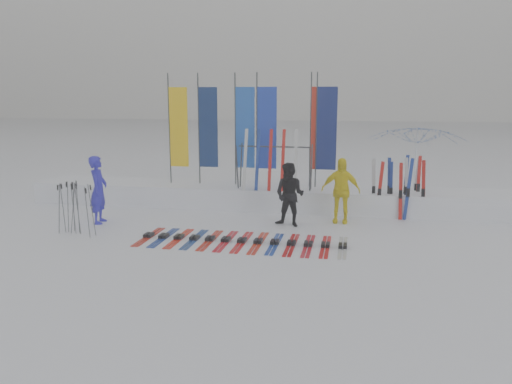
% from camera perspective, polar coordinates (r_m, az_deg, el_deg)
% --- Properties ---
extents(ground, '(120.00, 120.00, 0.00)m').
position_cam_1_polar(ground, '(10.06, -2.90, -7.24)').
color(ground, white).
rests_on(ground, ground).
extents(snow_bank, '(14.00, 1.60, 0.60)m').
position_cam_1_polar(snow_bank, '(14.35, 1.53, -0.53)').
color(snow_bank, white).
rests_on(snow_bank, ground).
extents(person_blue, '(0.51, 0.68, 1.69)m').
position_cam_1_polar(person_blue, '(13.02, -17.55, 0.25)').
color(person_blue, '#2520BF').
rests_on(person_blue, ground).
extents(person_black, '(0.89, 0.78, 1.56)m').
position_cam_1_polar(person_black, '(12.14, 3.87, -0.32)').
color(person_black, black).
rests_on(person_black, ground).
extents(person_yellow, '(0.98, 0.45, 1.64)m').
position_cam_1_polar(person_yellow, '(12.64, 9.65, 0.18)').
color(person_yellow, '#FFEC10').
rests_on(person_yellow, ground).
extents(tent_canopy, '(3.51, 3.54, 2.41)m').
position_cam_1_polar(tent_canopy, '(14.60, 17.67, 2.77)').
color(tent_canopy, white).
rests_on(tent_canopy, ground).
extents(ski_row, '(4.50, 1.70, 0.07)m').
position_cam_1_polar(ski_row, '(10.91, -1.51, -5.60)').
color(ski_row, '#AD1A0D').
rests_on(ski_row, ground).
extents(pole_cluster, '(0.96, 0.47, 1.25)m').
position_cam_1_polar(pole_cluster, '(12.21, -20.04, -1.77)').
color(pole_cluster, '#595B60').
rests_on(pole_cluster, ground).
extents(feather_flags, '(4.87, 0.21, 3.20)m').
position_cam_1_polar(feather_flags, '(14.33, -0.03, 7.30)').
color(feather_flags, '#383A3F').
rests_on(feather_flags, ground).
extents(ski_rack, '(2.04, 0.80, 1.23)m').
position_cam_1_polar(ski_rack, '(13.75, 2.12, 3.55)').
color(ski_rack, '#383A3F').
rests_on(ski_rack, ground).
extents(upright_skis, '(1.32, 1.10, 1.63)m').
position_cam_1_polar(upright_skis, '(13.63, 16.27, 0.46)').
color(upright_skis, silver).
rests_on(upright_skis, ground).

